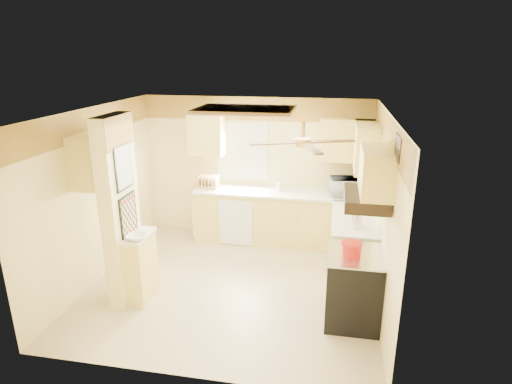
% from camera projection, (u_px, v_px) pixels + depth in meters
% --- Properties ---
extents(floor, '(4.00, 4.00, 0.00)m').
position_uv_depth(floor, '(233.00, 284.00, 6.23)').
color(floor, beige).
rests_on(floor, ground).
extents(ceiling, '(4.00, 4.00, 0.00)m').
position_uv_depth(ceiling, '(229.00, 112.00, 5.45)').
color(ceiling, white).
rests_on(ceiling, wall_back).
extents(wall_back, '(4.00, 0.00, 4.00)m').
position_uv_depth(wall_back, '(256.00, 168.00, 7.61)').
color(wall_back, '#F7E297').
rests_on(wall_back, floor).
extents(wall_front, '(4.00, 0.00, 4.00)m').
position_uv_depth(wall_front, '(184.00, 270.00, 4.06)').
color(wall_front, '#F7E297').
rests_on(wall_front, floor).
extents(wall_left, '(0.00, 3.80, 3.80)m').
position_uv_depth(wall_left, '(97.00, 195.00, 6.18)').
color(wall_left, '#F7E297').
rests_on(wall_left, floor).
extents(wall_right, '(0.00, 3.80, 3.80)m').
position_uv_depth(wall_right, '(382.00, 213.00, 5.49)').
color(wall_right, '#F7E297').
rests_on(wall_right, floor).
extents(wallpaper_border, '(4.00, 0.02, 0.40)m').
position_uv_depth(wallpaper_border, '(256.00, 109.00, 7.26)').
color(wallpaper_border, gold).
rests_on(wallpaper_border, wall_back).
extents(partition_column, '(0.20, 0.70, 2.50)m').
position_uv_depth(partition_column, '(120.00, 211.00, 5.56)').
color(partition_column, '#F7E297').
rests_on(partition_column, floor).
extents(partition_ledge, '(0.25, 0.55, 0.90)m').
position_uv_depth(partition_ledge, '(141.00, 268.00, 5.77)').
color(partition_ledge, '#F9E76F').
rests_on(partition_ledge, floor).
extents(ledge_top, '(0.28, 0.58, 0.04)m').
position_uv_depth(ledge_top, '(138.00, 236.00, 5.62)').
color(ledge_top, silver).
rests_on(ledge_top, partition_ledge).
extents(lower_cabinets_back, '(3.00, 0.60, 0.90)m').
position_uv_depth(lower_cabinets_back, '(281.00, 218.00, 7.49)').
color(lower_cabinets_back, '#F9E76F').
rests_on(lower_cabinets_back, floor).
extents(lower_cabinets_right, '(0.60, 1.40, 0.90)m').
position_uv_depth(lower_cabinets_right, '(353.00, 248.00, 6.35)').
color(lower_cabinets_right, '#F9E76F').
rests_on(lower_cabinets_right, floor).
extents(countertop_back, '(3.04, 0.64, 0.04)m').
position_uv_depth(countertop_back, '(282.00, 193.00, 7.34)').
color(countertop_back, silver).
rests_on(countertop_back, lower_cabinets_back).
extents(countertop_right, '(0.64, 1.44, 0.04)m').
position_uv_depth(countertop_right, '(354.00, 219.00, 6.21)').
color(countertop_right, silver).
rests_on(countertop_right, lower_cabinets_right).
extents(dishwasher_panel, '(0.58, 0.02, 0.80)m').
position_uv_depth(dishwasher_panel, '(235.00, 223.00, 7.34)').
color(dishwasher_panel, white).
rests_on(dishwasher_panel, lower_cabinets_back).
extents(window, '(0.92, 0.02, 1.02)m').
position_uv_depth(window, '(242.00, 151.00, 7.55)').
color(window, white).
rests_on(window, wall_back).
extents(upper_cab_back_left, '(0.60, 0.35, 0.70)m').
position_uv_depth(upper_cab_back_left, '(206.00, 135.00, 7.41)').
color(upper_cab_back_left, '#F9E76F').
rests_on(upper_cab_back_left, wall_back).
extents(upper_cab_back_right, '(0.90, 0.35, 0.70)m').
position_uv_depth(upper_cab_back_right, '(347.00, 140.00, 6.99)').
color(upper_cab_back_right, '#F9E76F').
rests_on(upper_cab_back_right, wall_back).
extents(upper_cab_right, '(0.35, 1.00, 0.70)m').
position_uv_depth(upper_cab_right, '(366.00, 147.00, 6.50)').
color(upper_cab_right, '#F9E76F').
rests_on(upper_cab_right, wall_right).
extents(upper_cab_left_wall, '(0.35, 0.75, 0.70)m').
position_uv_depth(upper_cab_left_wall, '(94.00, 160.00, 5.73)').
color(upper_cab_left_wall, '#F9E76F').
rests_on(upper_cab_left_wall, wall_left).
extents(upper_cab_over_stove, '(0.35, 0.76, 0.52)m').
position_uv_depth(upper_cab_over_stove, '(377.00, 171.00, 4.79)').
color(upper_cab_over_stove, '#F9E76F').
rests_on(upper_cab_over_stove, wall_right).
extents(stove, '(0.68, 0.77, 0.92)m').
position_uv_depth(stove, '(353.00, 287.00, 5.28)').
color(stove, black).
rests_on(stove, floor).
extents(range_hood, '(0.50, 0.76, 0.14)m').
position_uv_depth(range_hood, '(366.00, 199.00, 4.91)').
color(range_hood, black).
rests_on(range_hood, upper_cab_over_stove).
extents(poster_menu, '(0.02, 0.42, 0.57)m').
position_uv_depth(poster_menu, '(124.00, 167.00, 5.35)').
color(poster_menu, black).
rests_on(poster_menu, partition_column).
extents(poster_nashville, '(0.02, 0.42, 0.57)m').
position_uv_depth(poster_nashville, '(128.00, 216.00, 5.55)').
color(poster_nashville, black).
rests_on(poster_nashville, partition_column).
extents(ceiling_light_panel, '(1.35, 0.95, 0.06)m').
position_uv_depth(ceiling_light_panel, '(245.00, 110.00, 5.91)').
color(ceiling_light_panel, brown).
rests_on(ceiling_light_panel, ceiling).
extents(ceiling_fan, '(1.15, 1.15, 0.26)m').
position_uv_depth(ceiling_fan, '(303.00, 142.00, 4.69)').
color(ceiling_fan, gold).
rests_on(ceiling_fan, ceiling).
extents(vent_grate, '(0.02, 0.40, 0.25)m').
position_uv_depth(vent_grate, '(398.00, 148.00, 4.32)').
color(vent_grate, black).
rests_on(vent_grate, wall_right).
extents(microwave, '(0.59, 0.44, 0.30)m').
position_uv_depth(microwave, '(347.00, 187.00, 7.11)').
color(microwave, white).
rests_on(microwave, countertop_back).
extents(bowl, '(0.25, 0.25, 0.06)m').
position_uv_depth(bowl, '(136.00, 237.00, 5.46)').
color(bowl, white).
rests_on(bowl, ledge_top).
extents(dutch_oven, '(0.25, 0.25, 0.17)m').
position_uv_depth(dutch_oven, '(351.00, 249.00, 5.07)').
color(dutch_oven, red).
rests_on(dutch_oven, stove).
extents(kettle, '(0.15, 0.15, 0.23)m').
position_uv_depth(kettle, '(357.00, 220.00, 5.81)').
color(kettle, silver).
rests_on(kettle, countertop_right).
extents(dish_rack, '(0.38, 0.30, 0.21)m').
position_uv_depth(dish_rack, '(208.00, 183.00, 7.55)').
color(dish_rack, '#DEB280').
rests_on(dish_rack, countertop_back).
extents(utensil_crock, '(0.10, 0.10, 0.20)m').
position_uv_depth(utensil_crock, '(279.00, 186.00, 7.40)').
color(utensil_crock, white).
rests_on(utensil_crock, countertop_back).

